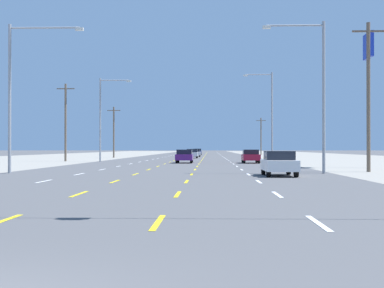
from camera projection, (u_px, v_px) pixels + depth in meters
name	position (u px, v px, depth m)	size (l,w,h in m)	color
ground_plane	(187.00, 161.00, 71.42)	(572.00, 572.00, 0.00)	#4C4C4F
lane_markings	(195.00, 156.00, 109.90)	(10.64, 227.60, 0.01)	white
signal_span_wire	(69.00, 1.00, 13.44)	(26.83, 0.52, 8.76)	brown
sedan_far_right_nearest	(279.00, 163.00, 33.06)	(1.80, 4.50, 1.46)	white
sedan_far_right_near	(251.00, 156.00, 60.77)	(1.80, 4.50, 1.46)	maroon
sedan_center_turn_mid	(184.00, 156.00, 61.23)	(1.80, 4.50, 1.46)	#4C196B
sedan_center_turn_midfar	(192.00, 153.00, 89.71)	(1.80, 4.50, 1.46)	silver
sedan_center_turn_far	(195.00, 153.00, 103.08)	(1.80, 4.50, 1.46)	silver
sedan_center_turn_farther	(198.00, 152.00, 129.45)	(1.80, 4.50, 1.46)	navy
pole_sign_right_row_1	(368.00, 63.00, 46.57)	(0.24, 2.46, 11.13)	gray
streetlight_left_row_0	(18.00, 85.00, 36.68)	(4.93, 0.26, 9.70)	gray
streetlight_right_row_0	(318.00, 86.00, 36.05)	(4.00, 0.26, 9.74)	gray
streetlight_left_row_1	(103.00, 114.00, 66.86)	(3.77, 0.26, 9.91)	gray
streetlight_right_row_1	(269.00, 111.00, 66.23)	(3.47, 0.26, 10.52)	gray
utility_pole_right_row_0	(368.00, 94.00, 38.51)	(2.20, 0.26, 10.22)	brown
utility_pole_left_row_1	(66.00, 121.00, 69.22)	(2.20, 0.26, 9.51)	brown
utility_pole_left_row_2	(114.00, 131.00, 94.09)	(2.20, 0.26, 8.48)	brown
utility_pole_right_row_3	(261.00, 136.00, 128.65)	(2.20, 0.26, 8.47)	brown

